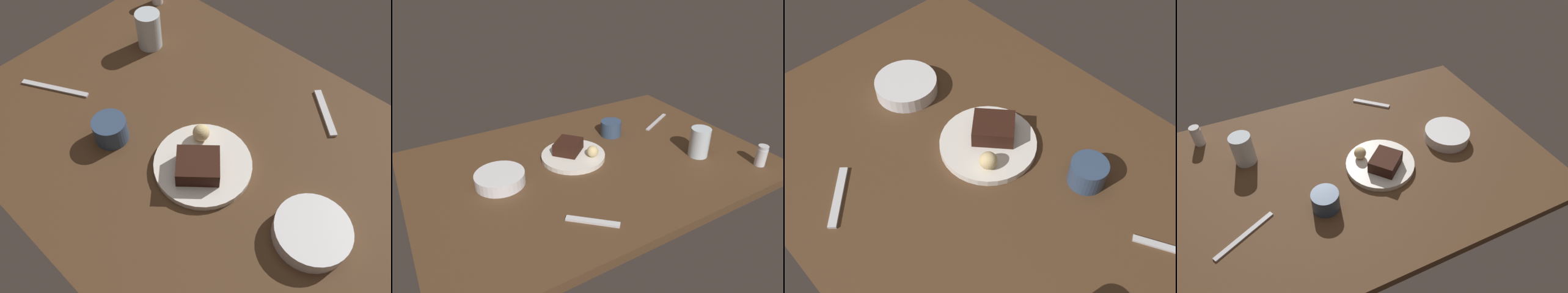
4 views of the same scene
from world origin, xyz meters
The scene contains 10 objects.
dining_table centered at (0.00, 0.00, 1.50)cm, with size 120.00×84.00×3.00cm, color #4C331E.
dessert_plate centered at (-4.13, 4.94, 3.84)cm, with size 22.58×22.58×1.69cm, color white.
chocolate_cake_slice centered at (-4.80, 7.35, 6.79)cm, with size 9.56×8.33×4.22cm, color black.
bread_roll centered at (0.90, 0.42, 6.71)cm, with size 4.04×4.04×4.04cm, color #DBC184.
salt_shaker centered at (48.91, -31.92, 6.67)cm, with size 3.62×3.62×7.44cm.
water_glass centered at (35.57, -16.15, 8.33)cm, with size 6.99×6.99×10.65cm, color silver.
side_bowl centered at (-31.65, 2.65, 4.94)cm, with size 15.76×15.76×3.88cm, color silver.
coffee_cup centered at (17.72, 13.52, 5.99)cm, with size 8.18×8.18×5.97cm, color #334766.
dessert_spoon centered at (-16.21, -28.09, 3.35)cm, with size 15.00×1.80×0.70cm, color silver.
butter_knife centered at (41.41, 13.43, 3.25)cm, with size 19.00×1.40×0.50cm, color silver.
Camera 2 is at (-55.64, -91.75, 67.40)cm, focal length 32.67 mm.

